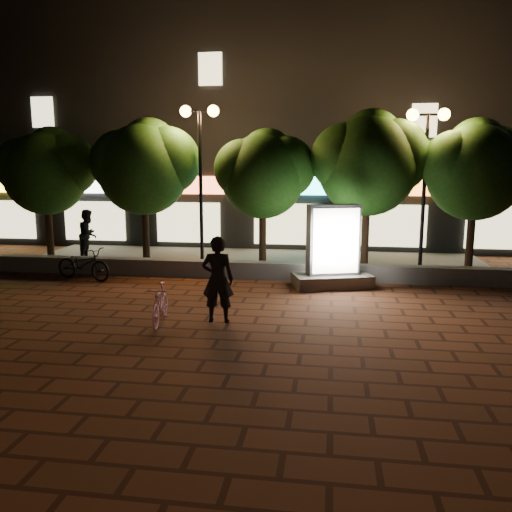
% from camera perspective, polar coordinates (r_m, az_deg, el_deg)
% --- Properties ---
extents(ground, '(80.00, 80.00, 0.00)m').
position_cam_1_polar(ground, '(12.12, -5.06, -6.42)').
color(ground, '#572C1B').
rests_on(ground, ground).
extents(retaining_wall, '(16.00, 0.45, 0.50)m').
position_cam_1_polar(retaining_wall, '(15.86, -1.74, -1.50)').
color(retaining_wall, slate).
rests_on(retaining_wall, ground).
extents(sidewalk, '(16.00, 5.00, 0.08)m').
position_cam_1_polar(sidewalk, '(18.33, -0.38, -0.58)').
color(sidewalk, slate).
rests_on(sidewalk, ground).
extents(building_block, '(28.00, 8.12, 11.30)m').
position_cam_1_polar(building_block, '(24.49, 1.96, 13.75)').
color(building_block, black).
rests_on(building_block, ground).
extents(tree_far_left, '(3.36, 2.80, 4.63)m').
position_cam_1_polar(tree_far_left, '(19.35, -21.94, 8.95)').
color(tree_far_left, black).
rests_on(tree_far_left, sidewalk).
extents(tree_left, '(3.60, 3.00, 4.89)m').
position_cam_1_polar(tree_left, '(17.86, -12.07, 9.91)').
color(tree_left, black).
rests_on(tree_left, sidewalk).
extents(tree_mid, '(3.24, 2.70, 4.50)m').
position_cam_1_polar(tree_mid, '(16.90, 0.94, 9.35)').
color(tree_mid, black).
rests_on(tree_mid, sidewalk).
extents(tree_right, '(3.72, 3.10, 5.07)m').
position_cam_1_polar(tree_right, '(16.80, 12.39, 10.31)').
color(tree_right, black).
rests_on(tree_right, sidewalk).
extents(tree_far_right, '(3.48, 2.90, 4.76)m').
position_cam_1_polar(tree_far_right, '(17.31, 23.11, 9.07)').
color(tree_far_right, black).
rests_on(tree_far_right, sidewalk).
extents(street_lamp_left, '(1.26, 0.36, 5.18)m').
position_cam_1_polar(street_lamp_left, '(17.04, -6.17, 12.03)').
color(street_lamp_left, black).
rests_on(street_lamp_left, sidewalk).
extents(street_lamp_right, '(1.26, 0.36, 4.98)m').
position_cam_1_polar(street_lamp_right, '(16.74, 18.22, 11.17)').
color(street_lamp_right, black).
rests_on(street_lamp_right, sidewalk).
extents(ad_kiosk, '(2.38, 1.67, 2.33)m').
position_cam_1_polar(ad_kiosk, '(14.72, 8.43, 0.22)').
color(ad_kiosk, slate).
rests_on(ad_kiosk, ground).
extents(scooter_pink, '(0.57, 1.50, 0.88)m').
position_cam_1_polar(scooter_pink, '(11.46, -10.49, -5.25)').
color(scooter_pink, '#F3A1CC').
rests_on(scooter_pink, ground).
extents(rider, '(0.72, 0.49, 1.92)m').
position_cam_1_polar(rider, '(11.34, -4.22, -2.57)').
color(rider, black).
rests_on(rider, ground).
extents(scooter_parked, '(1.98, 1.08, 0.99)m').
position_cam_1_polar(scooter_parked, '(16.33, -18.44, -0.81)').
color(scooter_parked, black).
rests_on(scooter_parked, ground).
extents(pedestrian, '(0.74, 0.91, 1.77)m').
position_cam_1_polar(pedestrian, '(19.40, -17.93, 2.29)').
color(pedestrian, black).
rests_on(pedestrian, sidewalk).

